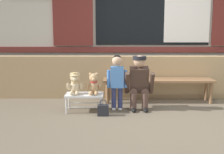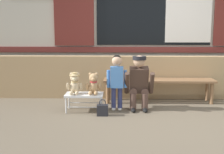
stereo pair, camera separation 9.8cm
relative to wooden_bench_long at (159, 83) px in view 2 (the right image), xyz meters
name	(u,v)px [view 2 (the right image)]	position (x,y,z in m)	size (l,w,h in m)	color
ground_plane	(165,118)	(-0.03, -1.06, -0.37)	(60.00, 60.00, 0.00)	brown
brick_low_wall	(155,77)	(-0.03, 0.37, 0.05)	(8.03, 0.25, 0.85)	tan
shop_facade	(154,7)	(-0.03, 0.88, 1.46)	(8.20, 0.26, 3.67)	#B7B2A3
wooden_bench_long	(159,83)	(0.00, 0.00, 0.00)	(2.10, 0.40, 0.44)	#8E6642
small_display_bench	(84,96)	(-1.35, -0.66, -0.11)	(0.64, 0.36, 0.30)	silver
teddy_bear_with_hat	(75,84)	(-1.51, -0.66, 0.10)	(0.28, 0.27, 0.36)	#CCB289
teddy_bear_plain	(93,84)	(-1.19, -0.66, 0.09)	(0.28, 0.26, 0.36)	tan
child_standing	(117,76)	(-0.80, -0.61, 0.22)	(0.35, 0.18, 0.96)	navy
adult_crouching	(139,82)	(-0.41, -0.54, 0.11)	(0.50, 0.49, 0.95)	brown
handbag_on_ground	(103,110)	(-1.02, -0.93, -0.28)	(0.18, 0.11, 0.27)	#232328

